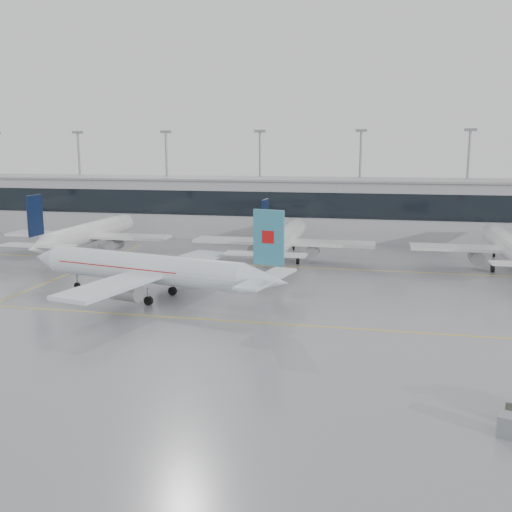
# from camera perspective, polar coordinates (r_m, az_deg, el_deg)

# --- Properties ---
(ground) EXTENTS (320.00, 320.00, 0.00)m
(ground) POSITION_cam_1_polar(r_m,az_deg,el_deg) (62.38, -2.31, -6.52)
(ground) COLOR gray
(ground) RESTS_ON ground
(taxi_line_main) EXTENTS (120.00, 0.25, 0.01)m
(taxi_line_main) POSITION_cam_1_polar(r_m,az_deg,el_deg) (62.38, -2.31, -6.51)
(taxi_line_main) COLOR yellow
(taxi_line_main) RESTS_ON ground
(taxi_line_north) EXTENTS (120.00, 0.25, 0.01)m
(taxi_line_north) POSITION_cam_1_polar(r_m,az_deg,el_deg) (90.86, 2.36, -1.05)
(taxi_line_north) COLOR yellow
(taxi_line_north) RESTS_ON ground
(taxi_line_cross) EXTENTS (0.25, 60.00, 0.01)m
(taxi_line_cross) POSITION_cam_1_polar(r_m,az_deg,el_deg) (87.39, -19.20, -2.11)
(taxi_line_cross) COLOR yellow
(taxi_line_cross) RESTS_ON ground
(terminal) EXTENTS (180.00, 15.00, 12.00)m
(terminal) POSITION_cam_1_polar(r_m,az_deg,el_deg) (121.28, 4.93, 4.73)
(terminal) COLOR #A2A2A6
(terminal) RESTS_ON ground
(terminal_glass) EXTENTS (180.00, 0.20, 5.00)m
(terminal_glass) POSITION_cam_1_polar(r_m,az_deg,el_deg) (113.68, 4.47, 5.11)
(terminal_glass) COLOR black
(terminal_glass) RESTS_ON ground
(terminal_roof) EXTENTS (182.00, 16.00, 0.40)m
(terminal_roof) POSITION_cam_1_polar(r_m,az_deg,el_deg) (120.81, 4.98, 7.66)
(terminal_roof) COLOR gray
(terminal_roof) RESTS_ON ground
(light_masts) EXTENTS (156.40, 1.00, 22.60)m
(light_masts) POSITION_cam_1_polar(r_m,az_deg,el_deg) (126.71, 5.33, 8.31)
(light_masts) COLOR gray
(light_masts) RESTS_ON ground
(air_canada_jet) EXTENTS (37.18, 30.39, 11.87)m
(air_canada_jet) POSITION_cam_1_polar(r_m,az_deg,el_deg) (71.57, -10.38, -1.32)
(air_canada_jet) COLOR silver
(air_canada_jet) RESTS_ON ground
(parked_jet_b) EXTENTS (29.64, 36.96, 11.72)m
(parked_jet_b) POSITION_cam_1_polar(r_m,az_deg,el_deg) (105.15, -16.44, 2.17)
(parked_jet_b) COLOR silver
(parked_jet_b) RESTS_ON ground
(parked_jet_c) EXTENTS (29.64, 36.96, 11.72)m
(parked_jet_c) POSITION_cam_1_polar(r_m,az_deg,el_deg) (93.77, 2.76, 1.62)
(parked_jet_c) COLOR silver
(parked_jet_c) RESTS_ON ground
(parked_jet_d) EXTENTS (29.64, 36.96, 11.72)m
(parked_jet_d) POSITION_cam_1_polar(r_m,az_deg,el_deg) (94.77, 24.13, 0.79)
(parked_jet_d) COLOR silver
(parked_jet_d) RESTS_ON ground
(gse_unit) EXTENTS (1.77, 1.70, 1.45)m
(gse_unit) POSITION_cam_1_polar(r_m,az_deg,el_deg) (41.96, 24.01, -15.23)
(gse_unit) COLOR gray
(gse_unit) RESTS_ON ground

